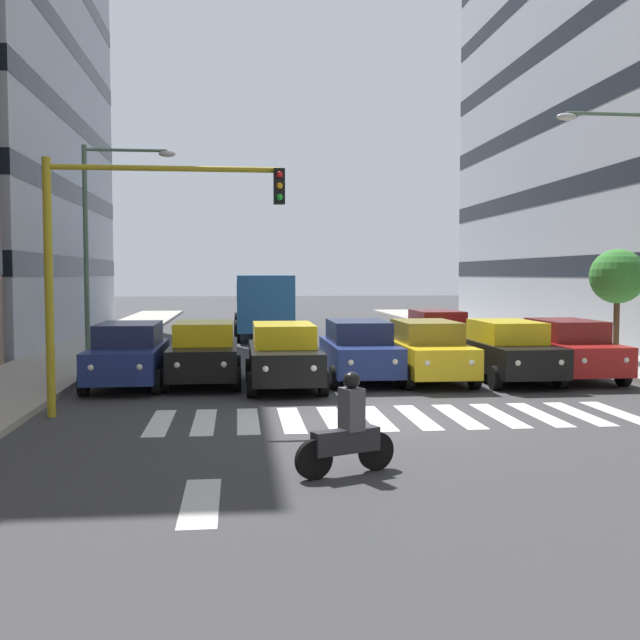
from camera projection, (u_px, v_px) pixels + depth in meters
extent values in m
plane|color=#38383A|center=(397.00, 418.00, 15.84)|extent=(180.00, 180.00, 0.00)
cube|color=#ADB2BC|center=(637.00, 50.00, 34.88)|extent=(8.93, 26.34, 27.10)
cube|color=black|center=(632.00, 267.00, 35.50)|extent=(8.97, 26.38, 0.90)
cube|color=black|center=(634.00, 196.00, 35.30)|extent=(8.97, 26.38, 0.90)
cube|color=black|center=(635.00, 123.00, 35.09)|extent=(8.97, 26.38, 0.90)
cube|color=black|center=(637.00, 50.00, 34.88)|extent=(8.97, 26.38, 0.90)
cube|color=silver|center=(617.00, 413.00, 16.38)|extent=(0.45, 2.80, 0.01)
cube|color=silver|center=(578.00, 413.00, 16.28)|extent=(0.45, 2.80, 0.01)
cube|color=silver|center=(539.00, 414.00, 16.18)|extent=(0.45, 2.80, 0.01)
cube|color=silver|center=(499.00, 415.00, 16.08)|extent=(0.45, 2.80, 0.01)
cube|color=silver|center=(458.00, 416.00, 15.98)|extent=(0.45, 2.80, 0.01)
cube|color=silver|center=(417.00, 417.00, 15.89)|extent=(0.45, 2.80, 0.01)
cube|color=silver|center=(376.00, 418.00, 15.79)|extent=(0.45, 2.80, 0.01)
cube|color=silver|center=(334.00, 419.00, 15.69)|extent=(0.45, 2.80, 0.01)
cube|color=silver|center=(291.00, 420.00, 15.59)|extent=(0.45, 2.80, 0.01)
cube|color=silver|center=(248.00, 421.00, 15.49)|extent=(0.45, 2.80, 0.01)
cube|color=silver|center=(204.00, 421.00, 15.39)|extent=(0.45, 2.80, 0.01)
cube|color=silver|center=(160.00, 422.00, 15.29)|extent=(0.45, 2.80, 0.01)
cube|color=silver|center=(201.00, 502.00, 9.95)|extent=(0.50, 2.20, 0.01)
cube|color=maroon|center=(568.00, 355.00, 21.60)|extent=(1.80, 4.40, 0.80)
cube|color=maroon|center=(566.00, 330.00, 21.76)|extent=(1.58, 2.46, 0.60)
cylinder|color=black|center=(623.00, 374.00, 20.28)|extent=(0.22, 0.64, 0.64)
cylinder|color=black|center=(560.00, 375.00, 20.09)|extent=(0.22, 0.64, 0.64)
cylinder|color=black|center=(575.00, 362.00, 23.17)|extent=(0.22, 0.64, 0.64)
cylinder|color=black|center=(519.00, 363.00, 22.97)|extent=(0.22, 0.64, 0.64)
sphere|color=white|center=(625.00, 360.00, 19.53)|extent=(0.18, 0.18, 0.18)
sphere|color=white|center=(584.00, 361.00, 19.40)|extent=(0.18, 0.18, 0.18)
cube|color=black|center=(509.00, 356.00, 21.10)|extent=(1.80, 4.40, 0.80)
cube|color=yellow|center=(506.00, 331.00, 21.25)|extent=(1.58, 2.46, 0.60)
cylinder|color=black|center=(561.00, 377.00, 19.78)|extent=(0.22, 0.64, 0.64)
cylinder|color=black|center=(495.00, 378.00, 19.58)|extent=(0.22, 0.64, 0.64)
cylinder|color=black|center=(520.00, 364.00, 22.66)|extent=(0.22, 0.64, 0.64)
cylinder|color=black|center=(462.00, 365.00, 22.46)|extent=(0.22, 0.64, 0.64)
sphere|color=white|center=(561.00, 362.00, 19.02)|extent=(0.18, 0.18, 0.18)
sphere|color=white|center=(517.00, 363.00, 18.90)|extent=(0.18, 0.18, 0.18)
cube|color=gold|center=(428.00, 356.00, 21.09)|extent=(1.80, 4.40, 0.80)
cube|color=olive|center=(426.00, 331.00, 21.24)|extent=(1.58, 2.46, 0.60)
cylinder|color=black|center=(475.00, 377.00, 19.77)|extent=(0.22, 0.64, 0.64)
cylinder|color=black|center=(408.00, 378.00, 19.57)|extent=(0.22, 0.64, 0.64)
cylinder|color=black|center=(444.00, 364.00, 22.65)|extent=(0.22, 0.64, 0.64)
cylinder|color=black|center=(386.00, 365.00, 22.45)|extent=(0.22, 0.64, 0.64)
sphere|color=white|center=(471.00, 362.00, 19.01)|extent=(0.18, 0.18, 0.18)
sphere|color=white|center=(427.00, 363.00, 18.89)|extent=(0.18, 0.18, 0.18)
cube|color=navy|center=(359.00, 356.00, 21.22)|extent=(1.80, 4.40, 0.80)
cube|color=#1D2547|center=(358.00, 331.00, 21.37)|extent=(1.58, 2.46, 0.60)
cylinder|color=black|center=(401.00, 376.00, 19.90)|extent=(0.22, 0.64, 0.64)
cylinder|color=black|center=(334.00, 377.00, 19.70)|extent=(0.22, 0.64, 0.64)
cylinder|color=black|center=(380.00, 363.00, 22.78)|extent=(0.22, 0.64, 0.64)
cylinder|color=black|center=(322.00, 364.00, 22.58)|extent=(0.22, 0.64, 0.64)
sphere|color=white|center=(395.00, 362.00, 19.14)|extent=(0.18, 0.18, 0.18)
sphere|color=white|center=(351.00, 362.00, 19.01)|extent=(0.18, 0.18, 0.18)
cube|color=black|center=(284.00, 361.00, 19.91)|extent=(1.80, 4.40, 0.80)
cube|color=yellow|center=(283.00, 335.00, 20.07)|extent=(1.58, 2.46, 0.60)
cylinder|color=black|center=(324.00, 383.00, 18.60)|extent=(0.22, 0.64, 0.64)
cylinder|color=black|center=(251.00, 385.00, 18.40)|extent=(0.22, 0.64, 0.64)
cylinder|color=black|center=(312.00, 369.00, 21.48)|extent=(0.22, 0.64, 0.64)
cylinder|color=black|center=(249.00, 370.00, 21.28)|extent=(0.22, 0.64, 0.64)
sphere|color=white|center=(314.00, 368.00, 17.84)|extent=(0.18, 0.18, 0.18)
sphere|color=white|center=(265.00, 369.00, 17.71)|extent=(0.18, 0.18, 0.18)
cube|color=black|center=(204.00, 358.00, 20.65)|extent=(1.80, 4.40, 0.80)
cube|color=yellow|center=(204.00, 333.00, 20.81)|extent=(1.58, 2.46, 0.60)
cylinder|color=black|center=(237.00, 379.00, 19.34)|extent=(0.22, 0.64, 0.64)
cylinder|color=black|center=(167.00, 380.00, 19.14)|extent=(0.22, 0.64, 0.64)
cylinder|color=black|center=(237.00, 366.00, 22.22)|extent=(0.22, 0.64, 0.64)
cylinder|color=black|center=(176.00, 367.00, 22.02)|extent=(0.22, 0.64, 0.64)
sphere|color=white|center=(224.00, 364.00, 18.58)|extent=(0.18, 0.18, 0.18)
sphere|color=white|center=(177.00, 365.00, 18.45)|extent=(0.18, 0.18, 0.18)
cube|color=navy|center=(128.00, 360.00, 20.14)|extent=(1.80, 4.40, 0.80)
cube|color=#1D2547|center=(129.00, 334.00, 20.30)|extent=(1.58, 2.46, 0.60)
cylinder|color=black|center=(157.00, 382.00, 18.83)|extent=(0.22, 0.64, 0.64)
cylinder|color=black|center=(83.00, 383.00, 18.63)|extent=(0.22, 0.64, 0.64)
cylinder|color=black|center=(167.00, 368.00, 21.71)|extent=(0.22, 0.64, 0.64)
cylinder|color=black|center=(104.00, 369.00, 21.51)|extent=(0.22, 0.64, 0.64)
sphere|color=white|center=(140.00, 367.00, 18.07)|extent=(0.18, 0.18, 0.18)
sphere|color=white|center=(91.00, 368.00, 17.94)|extent=(0.18, 0.18, 0.18)
cube|color=maroon|center=(438.00, 338.00, 27.20)|extent=(1.80, 4.40, 0.80)
cube|color=maroon|center=(437.00, 319.00, 27.36)|extent=(1.58, 2.46, 0.60)
cylinder|color=black|center=(474.00, 353.00, 25.89)|extent=(0.22, 0.64, 0.64)
cylinder|color=black|center=(424.00, 353.00, 25.69)|extent=(0.22, 0.64, 0.64)
cylinder|color=black|center=(451.00, 345.00, 28.77)|extent=(0.22, 0.64, 0.64)
cylinder|color=black|center=(405.00, 345.00, 28.57)|extent=(0.22, 0.64, 0.64)
sphere|color=white|center=(472.00, 341.00, 25.13)|extent=(0.18, 0.18, 0.18)
sphere|color=white|center=(438.00, 341.00, 25.00)|extent=(0.18, 0.18, 0.18)
cube|color=#286BAD|center=(262.00, 300.00, 37.06)|extent=(2.50, 10.50, 2.50)
cube|color=black|center=(262.00, 289.00, 37.03)|extent=(2.52, 9.87, 0.80)
cylinder|color=black|center=(293.00, 331.00, 33.63)|extent=(0.28, 1.00, 1.00)
cylinder|color=black|center=(237.00, 331.00, 33.36)|extent=(0.28, 1.00, 1.00)
cylinder|color=black|center=(283.00, 321.00, 40.40)|extent=(0.28, 1.00, 1.00)
cylinder|color=black|center=(237.00, 322.00, 40.13)|extent=(0.28, 1.00, 1.00)
cylinder|color=black|center=(314.00, 460.00, 11.03)|extent=(0.59, 0.32, 0.60)
cylinder|color=black|center=(376.00, 451.00, 11.56)|extent=(0.59, 0.32, 0.60)
cube|color=#232328|center=(346.00, 441.00, 11.28)|extent=(1.11, 0.65, 0.36)
cube|color=#4C4C51|center=(351.00, 409.00, 11.30)|extent=(0.40, 0.44, 0.64)
sphere|color=black|center=(352.00, 380.00, 11.28)|extent=(0.26, 0.26, 0.26)
cylinder|color=#AD991E|center=(49.00, 288.00, 15.75)|extent=(0.18, 0.18, 5.50)
cylinder|color=#AD991E|center=(165.00, 168.00, 15.86)|extent=(4.89, 0.12, 0.12)
cube|color=black|center=(279.00, 186.00, 16.15)|extent=(0.24, 0.28, 0.76)
sphere|color=red|center=(280.00, 174.00, 15.99)|extent=(0.14, 0.14, 0.14)
sphere|color=orange|center=(280.00, 186.00, 16.00)|extent=(0.14, 0.14, 0.14)
sphere|color=green|center=(280.00, 197.00, 16.02)|extent=(0.14, 0.14, 0.14)
cylinder|color=#4C6B56|center=(616.00, 114.00, 20.18)|extent=(2.82, 0.10, 0.10)
ellipsoid|color=#B7BCC1|center=(567.00, 117.00, 20.03)|extent=(0.56, 0.28, 0.20)
cylinder|color=#4C6B56|center=(86.00, 254.00, 24.59)|extent=(0.16, 0.16, 7.14)
cylinder|color=#4C6B56|center=(126.00, 150.00, 24.53)|extent=(2.68, 0.10, 0.10)
ellipsoid|color=#B7BCC1|center=(167.00, 154.00, 24.68)|extent=(0.56, 0.28, 0.20)
cylinder|color=#513823|center=(616.00, 326.00, 25.09)|extent=(0.20, 0.20, 2.28)
sphere|color=#387F33|center=(617.00, 276.00, 24.98)|extent=(1.84, 1.84, 1.84)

